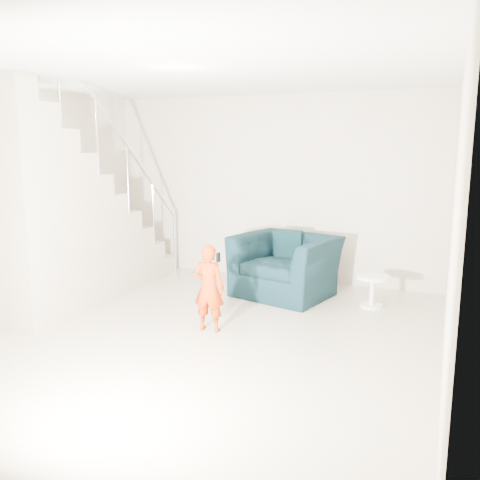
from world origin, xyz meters
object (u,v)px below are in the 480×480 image
toddler (209,288)px  side_table (372,286)px  armchair (285,266)px  staircase (61,229)px

toddler → side_table: bearing=-140.3°
toddler → side_table: toddler is taller
armchair → toddler: toddler is taller
side_table → staircase: bearing=-160.5°
side_table → staircase: 3.93m
toddler → side_table: (1.51, 1.50, -0.20)m
toddler → staircase: (-2.14, 0.21, 0.47)m
toddler → staircase: 2.20m
armchair → toddler: (-0.36, -1.60, 0.07)m
toddler → side_table: 2.14m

